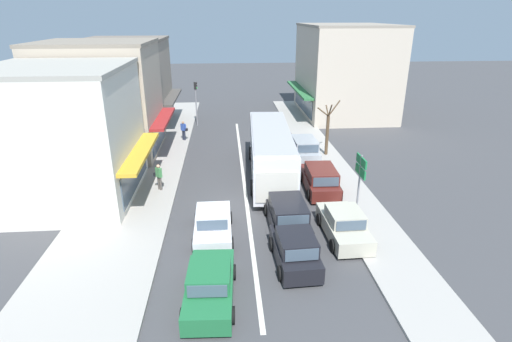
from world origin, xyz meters
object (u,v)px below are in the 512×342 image
Objects in this scene: parked_wagon_kerb_third at (304,148)px; traffic_light_downstreet at (196,96)px; hatchback_adjacent_lane_trail at (295,250)px; parked_sedan_kerb_front at (344,225)px; parked_wagon_kerb_second at (320,179)px; sedan_adjacent_lane_lead at (210,285)px; pedestrian_browsing_midblock at (184,129)px; wagon_behind_bus_near at (287,215)px; street_tree_right at (327,131)px; city_bus at (271,150)px; sedan_behind_bus_mid at (213,224)px; directional_road_sign at (360,172)px; pedestrian_with_handbag_near at (159,175)px.

traffic_light_downstreet is at bearing 130.23° from parked_wagon_kerb_third.
hatchback_adjacent_lane_trail reaches higher than parked_sedan_kerb_front.
parked_sedan_kerb_front is 23.26m from traffic_light_downstreet.
parked_wagon_kerb_second reaches higher than hatchback_adjacent_lane_trail.
traffic_light_downstreet reaches higher than hatchback_adjacent_lane_trail.
sedan_adjacent_lane_lead is 4.15m from hatchback_adjacent_lane_trail.
pedestrian_browsing_midblock reaches higher than parked_wagon_kerb_third.
street_tree_right is (4.65, 10.76, 1.23)m from wagon_behind_bus_near.
traffic_light_downstreet is at bearing 105.59° from wagon_behind_bus_near.
street_tree_right reaches higher than sedan_adjacent_lane_lead.
traffic_light_downstreet reaches higher than pedestrian_browsing_midblock.
parked_wagon_kerb_second is at bearing 89.00° from parked_sedan_kerb_front.
city_bus is 8.58m from parked_sedan_kerb_front.
parked_sedan_kerb_front is 5.48m from parked_wagon_kerb_second.
street_tree_right reaches higher than hatchback_adjacent_lane_trail.
sedan_adjacent_lane_lead and sedan_behind_bus_mid have the same top height.
parked_wagon_kerb_third is 10.04m from directional_road_sign.
hatchback_adjacent_lane_trail is at bearing -142.90° from parked_sedan_kerb_front.
parked_wagon_kerb_second is 2.79× the size of pedestrian_with_handbag_near.
directional_road_sign is at bearing -64.50° from traffic_light_downstreet.
traffic_light_downstreet reaches higher than sedan_behind_bus_mid.
city_bus is at bearing -130.39° from parked_wagon_kerb_third.
sedan_behind_bus_mid is 1.12× the size of hatchback_adjacent_lane_trail.
parked_wagon_kerb_second is at bearing -42.90° from city_bus.
sedan_adjacent_lane_lead is 18.09m from street_tree_right.
hatchback_adjacent_lane_trail is at bearing -49.59° from pedestrian_with_handbag_near.
wagon_behind_bus_near is at bearing -66.90° from pedestrian_browsing_midblock.
hatchback_adjacent_lane_trail is at bearing 30.01° from sedan_adjacent_lane_lead.
wagon_behind_bus_near is 1.26× the size of directional_road_sign.
traffic_light_downstreet is 2.58× the size of pedestrian_with_handbag_near.
city_bus is 12.79m from sedan_adjacent_lane_lead.
street_tree_right reaches higher than wagon_behind_bus_near.
hatchback_adjacent_lane_trail is 3.43m from parked_sedan_kerb_front.
parked_sedan_kerb_front is at bearing -71.62° from city_bus.
street_tree_right is at bearing -43.26° from traffic_light_downstreet.
street_tree_right is (8.36, 11.31, 1.31)m from sedan_behind_bus_mid.
city_bus is 2.41× the size of parked_wagon_kerb_second.
parked_sedan_kerb_front is (2.60, -1.08, -0.08)m from wagon_behind_bus_near.
parked_wagon_kerb_second is 2.79× the size of pedestrian_browsing_midblock.
city_bus is 2.57× the size of sedan_adjacent_lane_lead.
pedestrian_with_handbag_near is at bearing 147.79° from parked_sedan_kerb_front.
street_tree_right is at bearing 72.94° from parked_wagon_kerb_second.
directional_road_sign is at bearing 43.80° from hatchback_adjacent_lane_trail.
traffic_light_downstreet is (-2.02, 21.07, 2.19)m from sedan_behind_bus_mid.
sedan_behind_bus_mid is at bearing -79.93° from pedestrian_browsing_midblock.
sedan_adjacent_lane_lead is 2.62× the size of pedestrian_browsing_midblock.
hatchback_adjacent_lane_trail is at bearing -92.33° from wagon_behind_bus_near.
directional_road_sign is 10.22m from street_tree_right.
directional_road_sign is (3.91, 3.75, 1.99)m from hatchback_adjacent_lane_trail.
sedan_adjacent_lane_lead is at bearing -146.79° from parked_sedan_kerb_front.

